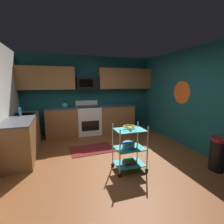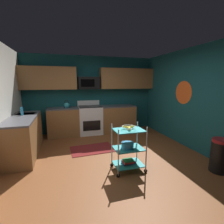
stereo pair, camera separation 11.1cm
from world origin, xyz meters
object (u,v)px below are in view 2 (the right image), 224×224
at_px(fruit_bowl, 129,127).
at_px(dish_soap_bottle, 22,111).
at_px(rolling_cart, 128,148).
at_px(microwave, 89,83).
at_px(book_stack, 128,162).
at_px(trash_can, 220,156).
at_px(kettle, 67,105).
at_px(oven_range, 90,120).
at_px(mixing_bowl_large, 127,145).

relative_size(fruit_bowl, dish_soap_bottle, 1.36).
bearing_deg(rolling_cart, microwave, 97.01).
distance_m(rolling_cart, book_stack, 0.28).
bearing_deg(trash_can, kettle, 130.92).
xyz_separation_m(oven_range, book_stack, (0.33, -2.61, -0.31)).
bearing_deg(microwave, book_stack, -82.99).
height_order(microwave, fruit_bowl, microwave).
height_order(fruit_bowl, book_stack, fruit_bowl).
height_order(oven_range, trash_can, oven_range).
bearing_deg(dish_soap_bottle, book_stack, -37.22).
xyz_separation_m(fruit_bowl, dish_soap_bottle, (-2.17, 1.65, 0.14)).
bearing_deg(kettle, microwave, 8.28).
relative_size(oven_range, dish_soap_bottle, 5.50).
relative_size(microwave, fruit_bowl, 2.57).
distance_m(rolling_cart, mixing_bowl_large, 0.07).
height_order(book_stack, kettle, kettle).
height_order(mixing_bowl_large, trash_can, trash_can).
bearing_deg(oven_range, mixing_bowl_large, -83.21).
xyz_separation_m(fruit_bowl, mixing_bowl_large, (-0.02, -0.00, -0.36)).
bearing_deg(book_stack, microwave, 97.01).
bearing_deg(microwave, trash_can, -58.56).
bearing_deg(mixing_bowl_large, book_stack, 0.00).
height_order(rolling_cart, book_stack, rolling_cart).
bearing_deg(dish_soap_bottle, kettle, 41.13).
xyz_separation_m(oven_range, dish_soap_bottle, (-1.84, -0.96, 0.54)).
bearing_deg(oven_range, fruit_bowl, -82.72).
xyz_separation_m(rolling_cart, trash_can, (1.67, -0.57, -0.13)).
xyz_separation_m(fruit_bowl, book_stack, (0.00, -0.00, -0.71)).
bearing_deg(rolling_cart, book_stack, 0.00).
height_order(oven_range, rolling_cart, oven_range).
bearing_deg(fruit_bowl, dish_soap_bottle, 142.78).
bearing_deg(fruit_bowl, book_stack, -75.96).
distance_m(fruit_bowl, kettle, 2.82).
relative_size(rolling_cart, kettle, 3.47).
relative_size(microwave, kettle, 2.65).
bearing_deg(mixing_bowl_large, microwave, 96.54).
distance_m(mixing_bowl_large, kettle, 2.85).
bearing_deg(mixing_bowl_large, oven_range, 96.79).
xyz_separation_m(mixing_bowl_large, book_stack, (0.02, 0.00, -0.35)).
bearing_deg(oven_range, kettle, -179.70).
relative_size(oven_range, book_stack, 4.37).
relative_size(book_stack, kettle, 0.95).
bearing_deg(microwave, rolling_cart, -82.99).
height_order(mixing_bowl_large, book_stack, mixing_bowl_large).
distance_m(book_stack, trash_can, 1.78).
bearing_deg(trash_can, book_stack, 161.17).
bearing_deg(microwave, mixing_bowl_large, -83.46).
distance_m(oven_range, dish_soap_bottle, 2.14).
relative_size(microwave, trash_can, 1.06).
bearing_deg(mixing_bowl_large, kettle, 112.07).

